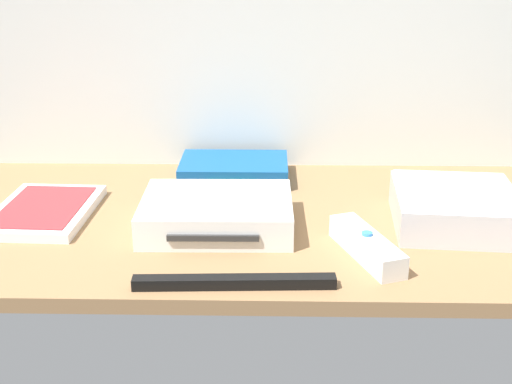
# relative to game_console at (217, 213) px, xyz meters

# --- Properties ---
(ground_plane) EXTENTS (1.00, 0.48, 0.02)m
(ground_plane) POSITION_rel_game_console_xyz_m (0.05, 0.04, -0.03)
(ground_plane) COLOR #936D47
(ground_plane) RESTS_ON ground
(game_console) EXTENTS (0.21, 0.17, 0.04)m
(game_console) POSITION_rel_game_console_xyz_m (0.00, 0.00, 0.00)
(game_console) COLOR white
(game_console) RESTS_ON ground_plane
(mini_computer) EXTENTS (0.18, 0.18, 0.05)m
(mini_computer) POSITION_rel_game_console_xyz_m (0.34, 0.02, 0.00)
(mini_computer) COLOR silver
(mini_computer) RESTS_ON ground_plane
(game_case) EXTENTS (0.14, 0.20, 0.02)m
(game_case) POSITION_rel_game_console_xyz_m (-0.26, 0.04, -0.01)
(game_case) COLOR white
(game_case) RESTS_ON ground_plane
(network_router) EXTENTS (0.18, 0.12, 0.03)m
(network_router) POSITION_rel_game_console_xyz_m (0.01, 0.20, -0.00)
(network_router) COLOR #145193
(network_router) RESTS_ON ground_plane
(remote_wand) EXTENTS (0.09, 0.15, 0.03)m
(remote_wand) POSITION_rel_game_console_xyz_m (0.20, -0.09, -0.01)
(remote_wand) COLOR white
(remote_wand) RESTS_ON ground_plane
(sensor_bar) EXTENTS (0.24, 0.03, 0.01)m
(sensor_bar) POSITION_rel_game_console_xyz_m (0.03, -0.17, -0.01)
(sensor_bar) COLOR black
(sensor_bar) RESTS_ON ground_plane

